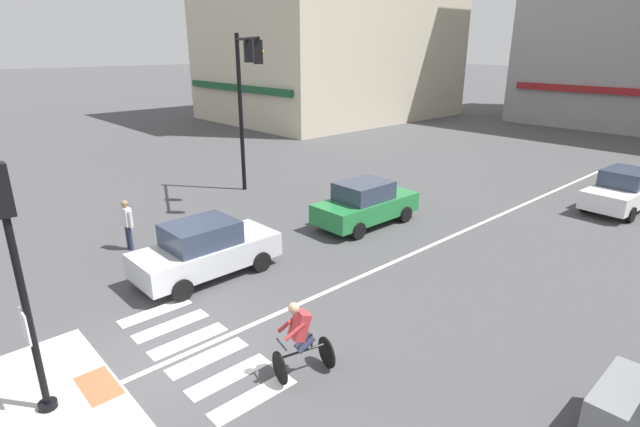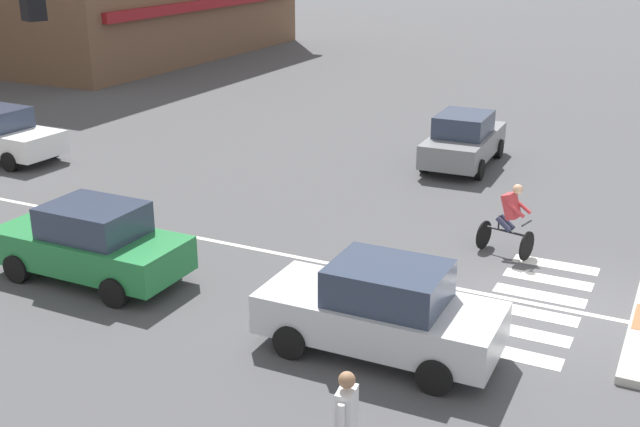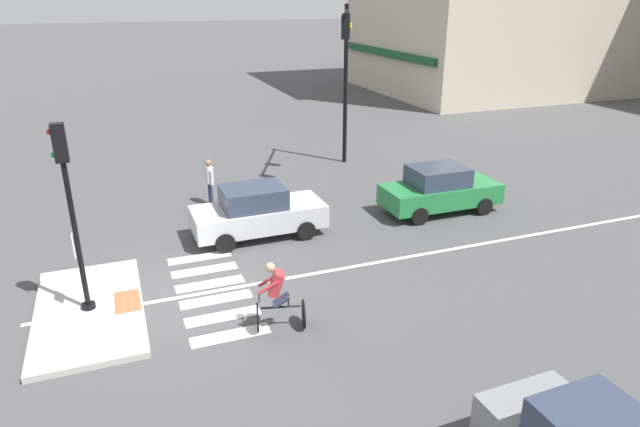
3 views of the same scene
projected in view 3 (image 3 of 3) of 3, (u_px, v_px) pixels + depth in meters
ground_plane at (195, 295)px, 14.16m from camera, size 300.00×300.00×0.00m
traffic_island at (89, 311)px, 13.31m from camera, size 4.69×2.46×0.15m
tactile_pad_front at (127, 301)px, 13.57m from camera, size 1.10×0.60×0.01m
signal_pole at (70, 203)px, 12.28m from camera, size 0.44×0.38×4.47m
crosswalk_stripe_a at (200, 257)px, 16.15m from camera, size 0.44×1.80×0.01m
crosswalk_stripe_b at (205, 270)px, 15.41m from camera, size 0.44×1.80×0.01m
crosswalk_stripe_c at (210, 284)px, 14.68m from camera, size 0.44×1.80×0.01m
crosswalk_stripe_d at (216, 299)px, 13.94m from camera, size 0.44×1.80×0.01m
crosswalk_stripe_e at (223, 316)px, 13.21m from camera, size 0.44×1.80×0.01m
crosswalk_stripe_f at (230, 335)px, 12.47m from camera, size 0.44×1.80×0.01m
lane_centre_line at (515, 238)px, 17.44m from camera, size 0.14×28.00×0.01m
traffic_light_mast at (346, 60)px, 22.38m from camera, size 4.11×1.95×6.76m
car_green_westbound_far at (440, 190)px, 19.28m from camera, size 1.86×4.11×1.64m
car_silver_westbound_near at (257, 212)px, 17.32m from camera, size 1.89×4.12×1.64m
cyclist at (277, 295)px, 12.43m from camera, size 0.90×1.21×1.68m
pedestrian_at_curb_left at (209, 178)px, 19.89m from camera, size 0.55×0.27×1.67m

